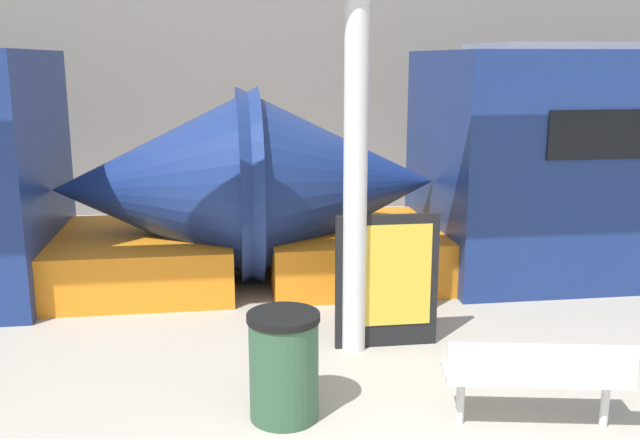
{
  "coord_description": "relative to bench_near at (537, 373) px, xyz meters",
  "views": [
    {
      "loc": [
        -1.39,
        -3.82,
        2.99
      ],
      "look_at": [
        -0.41,
        3.14,
        1.4
      ],
      "focal_mm": 40.0,
      "sensor_mm": 36.0,
      "label": 1
    }
  ],
  "objects": [
    {
      "name": "support_column_near",
      "position": [
        -1.16,
        1.86,
        1.41
      ],
      "size": [
        0.24,
        0.24,
        3.82
      ],
      "primitive_type": "cylinder",
      "color": "silver",
      "rests_on": "ground_plane"
    },
    {
      "name": "poster_board",
      "position": [
        -0.81,
        1.89,
        0.23
      ],
      "size": [
        1.09,
        0.07,
        1.43
      ],
      "color": "black",
      "rests_on": "ground_plane"
    },
    {
      "name": "bench_near",
      "position": [
        0.0,
        0.0,
        0.0
      ],
      "size": [
        1.54,
        0.71,
        0.8
      ],
      "rotation": [
        0.0,
        0.0,
        -0.19
      ],
      "color": "silver",
      "rests_on": "ground_plane"
    },
    {
      "name": "trash_bin",
      "position": [
        -2.02,
        0.49,
        -0.03
      ],
      "size": [
        0.61,
        0.61,
        0.93
      ],
      "color": "#2D5138",
      "rests_on": "ground_plane"
    },
    {
      "name": "station_wall",
      "position": [
        -1.11,
        9.15,
        2.0
      ],
      "size": [
        56.0,
        0.2,
        5.0
      ],
      "primitive_type": "cube",
      "color": "gray",
      "rests_on": "ground_plane"
    }
  ]
}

